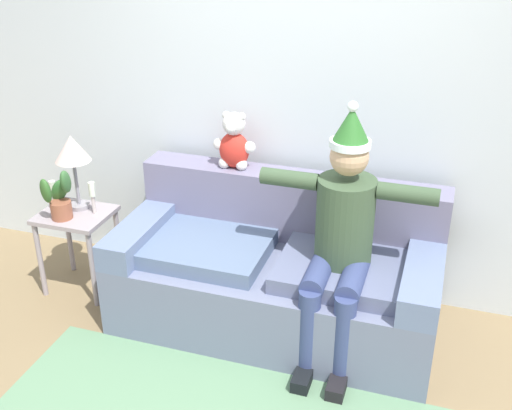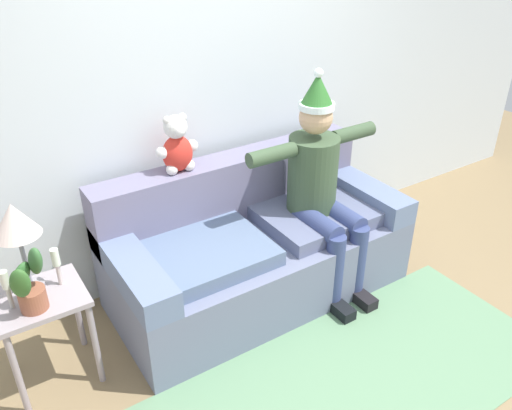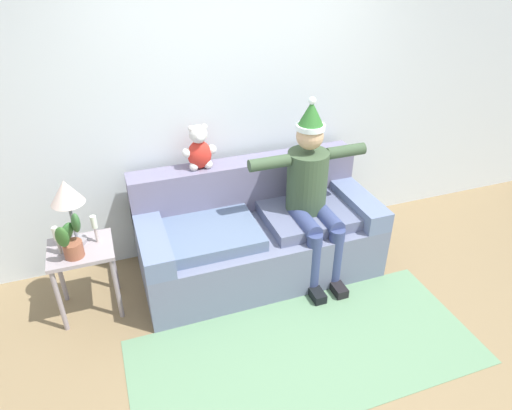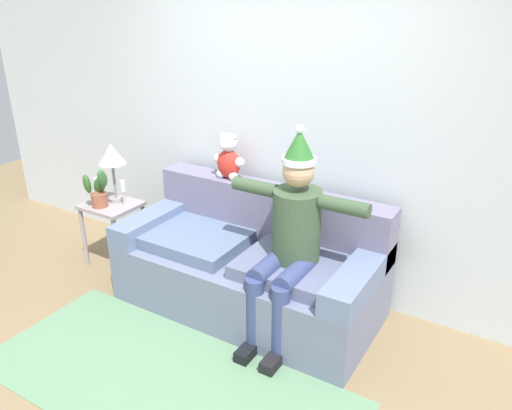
{
  "view_description": "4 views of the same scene",
  "coord_description": "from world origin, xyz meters",
  "views": [
    {
      "loc": [
        0.94,
        -2.32,
        2.52
      ],
      "look_at": [
        -0.13,
        0.95,
        0.84
      ],
      "focal_mm": 44.2,
      "sensor_mm": 36.0,
      "label": 1
    },
    {
      "loc": [
        -1.64,
        -1.53,
        2.38
      ],
      "look_at": [
        -0.06,
        0.9,
        0.74
      ],
      "focal_mm": 36.57,
      "sensor_mm": 36.0,
      "label": 2
    },
    {
      "loc": [
        -1.12,
        -2.11,
        2.62
      ],
      "look_at": [
        -0.09,
        0.77,
        0.79
      ],
      "focal_mm": 32.11,
      "sensor_mm": 36.0,
      "label": 3
    },
    {
      "loc": [
        1.84,
        -1.95,
        2.34
      ],
      "look_at": [
        0.09,
        0.93,
        0.91
      ],
      "focal_mm": 35.57,
      "sensor_mm": 36.0,
      "label": 4
    }
  ],
  "objects": [
    {
      "name": "back_wall",
      "position": [
        0.0,
        1.55,
        1.35
      ],
      "size": [
        7.0,
        0.1,
        2.7
      ],
      "primitive_type": "cube",
      "color": "silver",
      "rests_on": "ground_plane"
    },
    {
      "name": "ground_plane",
      "position": [
        0.0,
        0.0,
        0.0
      ],
      "size": [
        10.0,
        10.0,
        0.0
      ],
      "primitive_type": "plane",
      "color": "olive"
    },
    {
      "name": "table_lamp",
      "position": [
        -1.44,
        1.01,
        1.0
      ],
      "size": [
        0.24,
        0.24,
        0.53
      ],
      "color": "gray",
      "rests_on": "side_table"
    },
    {
      "name": "side_table",
      "position": [
        -1.43,
        0.93,
        0.48
      ],
      "size": [
        0.47,
        0.41,
        0.59
      ],
      "color": "#9D9298",
      "rests_on": "ground_plane"
    },
    {
      "name": "person_seated",
      "position": [
        0.42,
        0.83,
        0.79
      ],
      "size": [
        1.02,
        0.77,
        1.55
      ],
      "color": "#3C5237",
      "rests_on": "ground_plane"
    },
    {
      "name": "teddy_bear",
      "position": [
        -0.39,
        1.3,
        1.09
      ],
      "size": [
        0.29,
        0.17,
        0.38
      ],
      "color": "red",
      "rests_on": "couch"
    },
    {
      "name": "couch",
      "position": [
        0.0,
        1.01,
        0.35
      ],
      "size": [
        2.02,
        0.94,
        0.92
      ],
      "color": "slate",
      "rests_on": "ground_plane"
    },
    {
      "name": "potted_plant",
      "position": [
        -1.46,
        0.84,
        0.75
      ],
      "size": [
        0.22,
        0.24,
        0.37
      ],
      "color": "#97543B",
      "rests_on": "side_table"
    },
    {
      "name": "candle_tall",
      "position": [
        -1.56,
        0.91,
        0.74
      ],
      "size": [
        0.04,
        0.04,
        0.23
      ],
      "color": "beige",
      "rests_on": "side_table"
    },
    {
      "name": "candle_short",
      "position": [
        -1.29,
        0.97,
        0.74
      ],
      "size": [
        0.04,
        0.04,
        0.23
      ],
      "color": "beige",
      "rests_on": "side_table"
    },
    {
      "name": "area_rug",
      "position": [
        0.0,
        -0.07,
        0.0
      ],
      "size": [
        2.52,
        1.11,
        0.01
      ],
      "primitive_type": "cube",
      "color": "#648D67",
      "rests_on": "ground_plane"
    }
  ]
}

